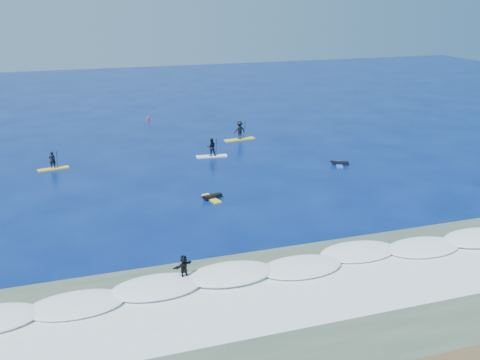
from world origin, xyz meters
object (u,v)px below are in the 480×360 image
object	(u,v)px
sup_paddler_left	(53,163)
prone_paddler_far	(339,163)
sup_paddler_center	(212,149)
prone_paddler_near	(212,197)
marker_buoy	(148,119)
sup_paddler_right	(240,131)
wave_surfer	(184,269)

from	to	relation	value
sup_paddler_left	prone_paddler_far	distance (m)	25.28
sup_paddler_center	prone_paddler_near	size ratio (longest dim) A/B	1.36
sup_paddler_center	prone_paddler_near	distance (m)	11.06
marker_buoy	prone_paddler_near	bearing A→B (deg)	-88.93
sup_paddler_left	sup_paddler_right	world-z (taller)	sup_paddler_right
prone_paddler_near	marker_buoy	size ratio (longest dim) A/B	3.45
sup_paddler_left	prone_paddler_far	world-z (taller)	sup_paddler_left
prone_paddler_near	prone_paddler_far	size ratio (longest dim) A/B	1.02
prone_paddler_near	wave_surfer	distance (m)	12.19
sup_paddler_right	prone_paddler_near	xyz separation A→B (m)	(-7.27, -15.72, -0.75)
prone_paddler_near	wave_surfer	bearing A→B (deg)	143.16
sup_paddler_right	wave_surfer	bearing A→B (deg)	-121.90
sup_paddler_center	prone_paddler_near	bearing A→B (deg)	-98.88
sup_paddler_center	prone_paddler_far	xyz separation A→B (m)	(10.22, -6.04, -0.61)
sup_paddler_center	wave_surfer	bearing A→B (deg)	-102.49
sup_paddler_right	sup_paddler_center	bearing A→B (deg)	-139.34
sup_paddler_center	sup_paddler_right	distance (m)	6.70
sup_paddler_right	marker_buoy	distance (m)	14.16
prone_paddler_far	sup_paddler_left	bearing A→B (deg)	98.71
prone_paddler_far	wave_surfer	xyz separation A→B (m)	(-17.64, -15.92, 0.66)
sup_paddler_left	sup_paddler_right	xyz separation A→B (m)	(18.58, 4.50, 0.33)
prone_paddler_near	prone_paddler_far	world-z (taller)	prone_paddler_near
sup_paddler_left	marker_buoy	bearing A→B (deg)	46.69
prone_paddler_far	sup_paddler_center	bearing A→B (deg)	83.23
sup_paddler_right	wave_surfer	size ratio (longest dim) A/B	1.69
marker_buoy	sup_paddler_left	bearing A→B (deg)	-123.49
prone_paddler_near	marker_buoy	distance (m)	27.54
sup_paddler_center	prone_paddler_far	distance (m)	11.89
wave_surfer	marker_buoy	size ratio (longest dim) A/B	3.17
wave_surfer	marker_buoy	bearing A→B (deg)	57.81
prone_paddler_far	marker_buoy	bearing A→B (deg)	54.52
wave_surfer	prone_paddler_near	bearing A→B (deg)	41.81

